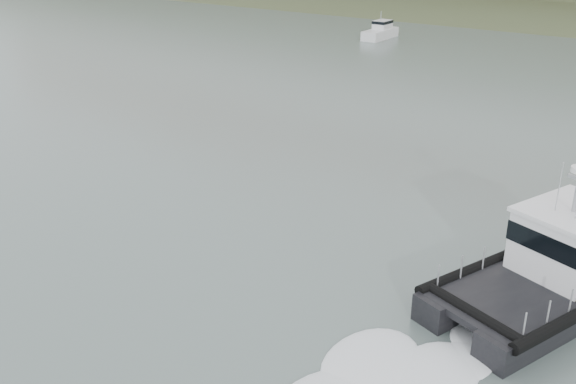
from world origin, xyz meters
name	(u,v)px	position (x,y,z in m)	size (l,w,h in m)	color
ground	(198,322)	(0.00, 0.00, 0.00)	(400.00, 400.00, 0.00)	slate
patrol_boat	(563,264)	(9.77, 9.30, 1.34)	(7.45, 11.72, 5.35)	black
motorboat	(381,31)	(-23.79, 56.95, 0.83)	(2.16, 6.11, 3.33)	silver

